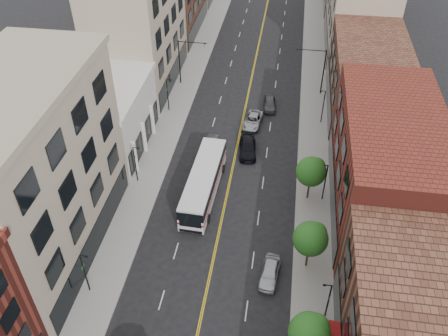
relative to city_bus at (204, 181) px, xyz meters
The scene contains 25 objects.
sidewalk_left 14.20m from the city_bus, 121.34° to the left, with size 4.00×110.00×0.15m, color gray.
sidewalk_right 17.57m from the city_bus, 43.48° to the left, with size 4.00×110.00×0.15m, color gray.
bldg_l_tanoffice 18.82m from the city_bus, 145.13° to the right, with size 10.00×22.00×18.00m, color tan.
bldg_l_white 16.54m from the city_bus, 150.74° to the left, with size 10.00×14.00×8.00m, color silver.
bldg_l_far_a 29.68m from the city_bus, 119.78° to the left, with size 10.00×20.00×18.00m, color tan.
bldg_r_mid 20.12m from the city_bus, ahead, with size 10.00×22.00×12.00m, color maroon.
bldg_r_far_a 29.69m from the city_bus, 48.22° to the left, with size 10.00×20.00×10.00m, color #532F21.
bldg_r_far_b 47.58m from the city_bus, 65.42° to the left, with size 10.00×22.00×14.00m, color tan.
tree_r_1 22.53m from the city_bus, 57.45° to the right, with size 3.40×3.40×5.59m.
tree_r_2 15.15m from the city_bus, 36.43° to the right, with size 3.40×3.40×5.59m.
tree_r_3 12.31m from the city_bus, ahead, with size 3.40×3.40×5.59m.
lamp_l_1 17.14m from the city_bus, 118.91° to the right, with size 0.81×0.55×5.05m.
lamp_l_2 8.40m from the city_bus, behind, with size 0.81×0.55×5.05m.
lamp_l_3 18.95m from the city_bus, 115.92° to the left, with size 0.81×0.55×5.05m.
lamp_r_1 20.28m from the city_bus, 47.69° to the right, with size 0.81×0.55×5.05m.
lamp_r_2 13.71m from the city_bus, ahead, with size 0.81×0.55×5.05m.
lamp_r_3 21.83m from the city_bus, 51.31° to the left, with size 0.81×0.55×5.05m.
signal_mast_left 26.29m from the city_bus, 106.87° to the left, with size 4.49×0.18×7.20m.
signal_mast_right 28.30m from the city_bus, 62.64° to the left, with size 4.49×0.18×7.20m.
city_bus is the anchor object (origin of this frame).
car_parked_far 13.85m from the city_bus, 52.09° to the right, with size 1.78×4.42×1.51m, color #B5B8BE.
car_lane_behind 9.28m from the city_bus, 95.26° to the left, with size 1.45×4.16×1.37m, color #4C4C51.
car_lane_a 9.71m from the city_bus, 64.28° to the left, with size 2.16×5.32×1.54m, color black.
car_lane_b 15.78m from the city_bus, 74.59° to the left, with size 2.34×5.07×1.41m, color #A0A2A7.
car_lane_c 20.88m from the city_bus, 72.66° to the left, with size 1.76×4.37×1.49m, color #434348.
Camera 1 is at (5.66, -17.16, 37.75)m, focal length 38.00 mm.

